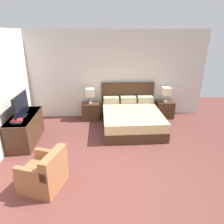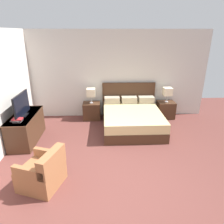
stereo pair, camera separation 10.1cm
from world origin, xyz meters
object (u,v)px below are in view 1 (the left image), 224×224
dresser (26,128)px  armchair_by_window (45,173)px  table_lamp_left (90,93)px  table_lamp_right (166,91)px  book_small_top (17,120)px  tv (21,106)px  book_blue_cover (16,121)px  nightstand_left (91,111)px  bed (131,118)px  nightstand_right (164,109)px  book_red_cover (18,122)px

dresser → armchair_by_window: (0.89, -1.71, -0.09)m
table_lamp_left → table_lamp_right: same height
book_small_top → table_lamp_right: bearing=23.7°
dresser → table_lamp_left: bearing=40.3°
table_lamp_right → armchair_by_window: 4.48m
table_lamp_right → tv: (-4.08, -1.42, 0.11)m
table_lamp_left → book_blue_cover: table_lamp_left is taller
tv → book_small_top: 0.43m
armchair_by_window → book_small_top: bearing=124.1°
nightstand_left → table_lamp_right: 2.54m
bed → tv: bearing=-165.6°
table_lamp_left → tv: 2.15m
table_lamp_right → book_blue_cover: size_ratio=2.23×
table_lamp_right → armchair_by_window: table_lamp_right is taller
dresser → nightstand_right: bearing=18.6°
nightstand_right → table_lamp_left: table_lamp_left is taller
nightstand_left → book_small_top: bearing=-132.1°
table_lamp_right → nightstand_right: bearing=-90.0°
book_blue_cover → book_small_top: 0.04m
table_lamp_right → tv: tv is taller
nightstand_left → armchair_by_window: (-0.73, -3.09, 0.01)m
table_lamp_right → dresser: (-4.08, -1.37, -0.52)m
nightstand_left → tv: bearing=-138.9°
nightstand_left → book_red_cover: book_red_cover is taller
dresser → book_red_cover: bearing=-88.6°
table_lamp_right → book_red_cover: size_ratio=2.61×
bed → table_lamp_left: (-1.23, 0.68, 0.60)m
table_lamp_right → book_blue_cover: 4.47m
bed → book_small_top: bed is taller
table_lamp_right → tv: 4.32m
table_lamp_left → nightstand_right: bearing=-0.0°
bed → nightstand_left: size_ratio=3.58×
tv → book_blue_cover: 0.44m
table_lamp_right → armchair_by_window: bearing=-136.0°
bed → table_lamp_right: size_ratio=4.14×
nightstand_left → book_blue_cover: bearing=-132.6°
nightstand_left → table_lamp_left: size_ratio=1.16×
book_blue_cover → book_small_top: bearing=0.0°
tv → nightstand_left: bearing=41.1°
table_lamp_right → book_small_top: size_ratio=2.15×
nightstand_right → tv: size_ratio=0.63×
bed → book_blue_cover: size_ratio=9.23×
bed → armchair_by_window: size_ratio=2.26×
book_red_cover → book_blue_cover: (-0.03, 0.00, 0.03)m
table_lamp_left → book_small_top: 2.41m
book_red_cover → book_small_top: book_small_top is taller
bed → book_blue_cover: bed is taller
table_lamp_left → book_red_cover: (-1.61, -1.79, -0.16)m
dresser → book_small_top: 0.59m
armchair_by_window → book_red_cover: bearing=124.0°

